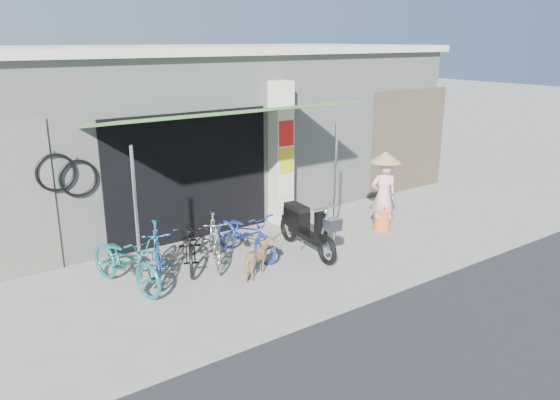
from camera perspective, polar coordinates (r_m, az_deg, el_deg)
ground at (r=9.62m, az=4.48°, el=-6.90°), size 80.00×80.00×0.00m
bicycle_shop at (r=13.28m, az=-9.77°, el=7.69°), size 12.30×5.30×3.66m
shop_pillar at (r=11.52m, az=0.04°, el=4.91°), size 0.42×0.44×3.00m
awning at (r=9.73m, az=-5.59°, el=8.74°), size 4.60×1.88×2.72m
neighbour_right at (r=14.44m, az=13.26°, el=6.03°), size 2.60×0.06×2.60m
bike_teal at (r=8.95m, az=-15.82°, el=-6.16°), size 1.02×1.85×0.92m
bike_blue at (r=9.20m, az=-12.73°, el=-5.29°), size 0.96×1.59×0.93m
bike_black at (r=9.58m, az=-9.32°, el=-4.45°), size 1.20×1.70×0.85m
bike_silver at (r=9.60m, az=-6.84°, el=-4.15°), size 0.97×1.54×0.90m
bike_navy at (r=9.90m, az=-3.63°, el=-3.55°), size 0.80×1.68×0.85m
street_dog at (r=9.08m, az=-2.17°, el=-6.24°), size 0.80×0.64×0.61m
moped at (r=10.07m, az=2.67°, el=-2.86°), size 0.53×1.86×1.05m
nun at (r=11.31m, az=10.78°, el=0.89°), size 0.64×0.64×1.66m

